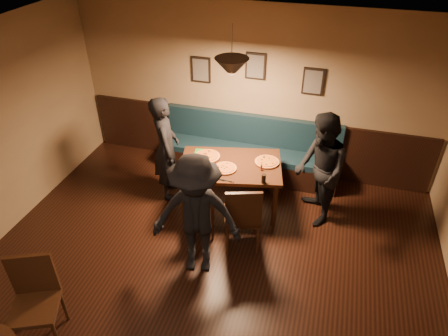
# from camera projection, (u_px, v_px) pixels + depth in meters

# --- Properties ---
(floor) EXTENTS (7.00, 7.00, 0.00)m
(floor) POSITION_uv_depth(u_px,v_px,m) (182.00, 330.00, 4.55)
(floor) COLOR black
(floor) RESTS_ON ground
(ceiling) EXTENTS (7.00, 7.00, 0.00)m
(ceiling) POSITION_uv_depth(u_px,v_px,m) (160.00, 101.00, 2.97)
(ceiling) COLOR silver
(ceiling) RESTS_ON ground
(wall_back) EXTENTS (6.00, 0.00, 6.00)m
(wall_back) POSITION_uv_depth(u_px,v_px,m) (255.00, 92.00, 6.54)
(wall_back) COLOR #8C704F
(wall_back) RESTS_ON ground
(wainscot) EXTENTS (5.88, 0.06, 1.00)m
(wainscot) POSITION_uv_depth(u_px,v_px,m) (252.00, 141.00, 7.02)
(wainscot) COLOR black
(wainscot) RESTS_ON ground
(booth_bench) EXTENTS (3.00, 0.60, 1.00)m
(booth_bench) POSITION_uv_depth(u_px,v_px,m) (249.00, 149.00, 6.81)
(booth_bench) COLOR #0F232D
(booth_bench) RESTS_ON ground
(picture_left) EXTENTS (0.32, 0.04, 0.42)m
(picture_left) POSITION_uv_depth(u_px,v_px,m) (201.00, 70.00, 6.55)
(picture_left) COLOR black
(picture_left) RESTS_ON wall_back
(picture_center) EXTENTS (0.32, 0.04, 0.42)m
(picture_center) POSITION_uv_depth(u_px,v_px,m) (256.00, 66.00, 6.26)
(picture_center) COLOR black
(picture_center) RESTS_ON wall_back
(picture_right) EXTENTS (0.32, 0.04, 0.42)m
(picture_right) POSITION_uv_depth(u_px,v_px,m) (313.00, 81.00, 6.14)
(picture_right) COLOR black
(picture_right) RESTS_ON wall_back
(pendant_lamp) EXTENTS (0.44, 0.44, 0.25)m
(pendant_lamp) POSITION_uv_depth(u_px,v_px,m) (232.00, 68.00, 5.08)
(pendant_lamp) COLOR black
(pendant_lamp) RESTS_ON ceiling
(dining_table) EXTENTS (1.64, 1.24, 0.79)m
(dining_table) POSITION_uv_depth(u_px,v_px,m) (230.00, 186.00, 6.13)
(dining_table) COLOR #32180E
(dining_table) RESTS_ON floor
(chair_near_left) EXTENTS (0.48, 0.48, 0.84)m
(chair_near_left) POSITION_uv_depth(u_px,v_px,m) (200.00, 210.00, 5.62)
(chair_near_left) COLOR #321B0D
(chair_near_left) RESTS_ON floor
(chair_near_right) EXTENTS (0.59, 0.59, 1.05)m
(chair_near_right) POSITION_uv_depth(u_px,v_px,m) (242.00, 214.00, 5.38)
(chair_near_right) COLOR black
(chair_near_right) RESTS_ON floor
(diner_left) EXTENTS (0.62, 0.73, 1.69)m
(diner_left) POSITION_uv_depth(u_px,v_px,m) (166.00, 148.00, 6.16)
(diner_left) COLOR black
(diner_left) RESTS_ON floor
(diner_right) EXTENTS (0.89, 1.00, 1.70)m
(diner_right) POSITION_uv_depth(u_px,v_px,m) (320.00, 170.00, 5.66)
(diner_right) COLOR black
(diner_right) RESTS_ON floor
(diner_front) EXTENTS (1.19, 0.81, 1.70)m
(diner_front) POSITION_uv_depth(u_px,v_px,m) (196.00, 217.00, 4.85)
(diner_front) COLOR black
(diner_front) RESTS_ON floor
(pizza_a) EXTENTS (0.50, 0.50, 0.04)m
(pizza_a) POSITION_uv_depth(u_px,v_px,m) (207.00, 156.00, 6.04)
(pizza_a) COLOR orange
(pizza_a) RESTS_ON dining_table
(pizza_b) EXTENTS (0.42, 0.42, 0.04)m
(pizza_b) POSITION_uv_depth(u_px,v_px,m) (225.00, 168.00, 5.79)
(pizza_b) COLOR gold
(pizza_b) RESTS_ON dining_table
(pizza_c) EXTENTS (0.45, 0.45, 0.04)m
(pizza_c) POSITION_uv_depth(u_px,v_px,m) (267.00, 162.00, 5.92)
(pizza_c) COLOR orange
(pizza_c) RESTS_ON dining_table
(soda_glass) EXTENTS (0.07, 0.07, 0.13)m
(soda_glass) POSITION_uv_depth(u_px,v_px,m) (264.00, 179.00, 5.49)
(soda_glass) COLOR black
(soda_glass) RESTS_ON dining_table
(tabasco_bottle) EXTENTS (0.04, 0.04, 0.12)m
(tabasco_bottle) POSITION_uv_depth(u_px,v_px,m) (261.00, 167.00, 5.74)
(tabasco_bottle) COLOR #9D2705
(tabasco_bottle) RESTS_ON dining_table
(napkin_a) EXTENTS (0.16, 0.16, 0.01)m
(napkin_a) POSITION_uv_depth(u_px,v_px,m) (200.00, 151.00, 6.20)
(napkin_a) COLOR #1D701F
(napkin_a) RESTS_ON dining_table
(napkin_b) EXTENTS (0.16, 0.16, 0.01)m
(napkin_b) POSITION_uv_depth(u_px,v_px,m) (186.00, 167.00, 5.83)
(napkin_b) COLOR #1D7038
(napkin_b) RESTS_ON dining_table
(cutlery_set) EXTENTS (0.21, 0.05, 0.00)m
(cutlery_set) POSITION_uv_depth(u_px,v_px,m) (223.00, 180.00, 5.57)
(cutlery_set) COLOR silver
(cutlery_set) RESTS_ON dining_table
(cafe_chair_far) EXTENTS (0.62, 0.62, 1.06)m
(cafe_chair_far) POSITION_uv_depth(u_px,v_px,m) (34.00, 307.00, 4.17)
(cafe_chair_far) COLOR black
(cafe_chair_far) RESTS_ON floor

